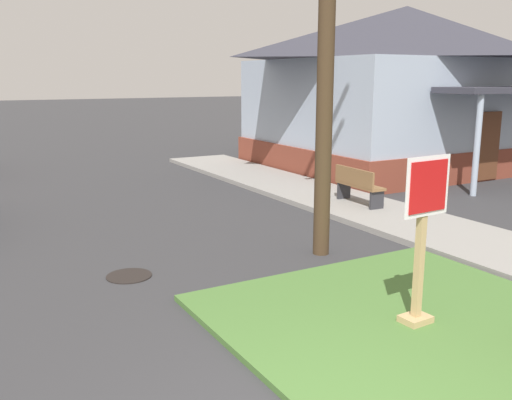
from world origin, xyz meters
TOP-DOWN VIEW (x-y plane):
  - grass_corner_patch at (2.32, 1.43)m, footprint 4.54×4.49m
  - sidewalk_strip at (5.79, 6.29)m, footprint 2.20×19.43m
  - stop_sign at (2.31, 1.39)m, footprint 0.71×0.30m
  - manhole_cover at (-0.20, 4.93)m, footprint 0.70×0.70m
  - street_bench at (5.82, 6.77)m, footprint 0.47×1.43m
  - corner_house at (11.43, 11.28)m, footprint 9.40×8.78m

SIDE VIEW (x-z plane):
  - manhole_cover at x=-0.20m, z-range 0.00..0.02m
  - grass_corner_patch at x=2.32m, z-range 0.00..0.08m
  - sidewalk_strip at x=5.79m, z-range 0.00..0.12m
  - street_bench at x=5.82m, z-range 0.16..1.01m
  - stop_sign at x=2.31m, z-range 0.04..2.10m
  - corner_house at x=11.43m, z-range 0.07..5.40m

